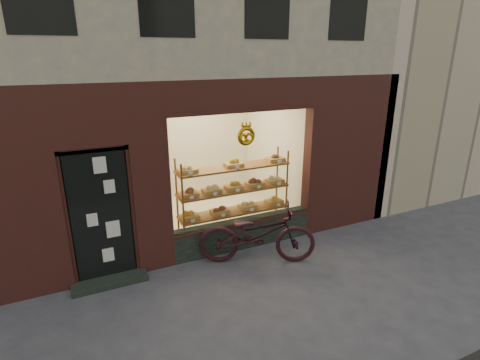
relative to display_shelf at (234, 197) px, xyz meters
name	(u,v)px	position (x,y,z in m)	size (l,w,h in m)	color
ground	(280,321)	(-0.45, -2.55, -0.85)	(90.00, 90.00, 0.00)	#393940
neighbor_right	(451,21)	(9.15, 2.95, 3.65)	(12.00, 7.00, 9.00)	beige
display_shelf	(234,197)	(0.00, 0.00, 0.00)	(2.20, 0.45, 1.70)	brown
bicycle	(257,234)	(-0.02, -1.02, -0.32)	(0.70, 2.01, 1.06)	black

